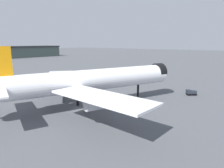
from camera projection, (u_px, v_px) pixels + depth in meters
name	position (u px, v px, depth m)	size (l,w,h in m)	color
ground	(78.00, 110.00, 52.92)	(900.00, 900.00, 0.00)	#4C4F54
airliner_near_gate	(89.00, 81.00, 53.43)	(54.76, 48.91, 16.47)	white
service_truck_front	(69.00, 80.00, 85.85)	(5.64, 5.37, 3.00)	black
baggage_tug_wing	(191.00, 92.00, 67.08)	(3.33, 3.48, 1.85)	black
baggage_cart_trailing	(87.00, 80.00, 88.07)	(2.87, 2.84, 1.82)	black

